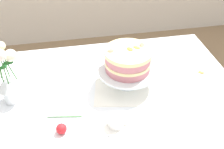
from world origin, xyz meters
name	(u,v)px	position (x,y,z in m)	size (l,w,h in m)	color
dining_table	(102,115)	(0.00, -0.02, 0.65)	(1.40, 1.00, 0.74)	white
linen_napkin	(127,85)	(0.15, 0.08, 0.74)	(0.32, 0.32, 0.00)	white
cake_stand	(127,72)	(0.15, 0.08, 0.82)	(0.29, 0.29, 0.10)	silver
layer_cake	(128,60)	(0.15, 0.08, 0.89)	(0.23, 0.23, 0.11)	#CC7A84
flower_vase	(6,76)	(-0.41, 0.06, 0.89)	(0.12, 0.11, 0.33)	silver
teacup	(116,122)	(0.04, -0.18, 0.76)	(0.13, 0.13, 0.06)	white
fallen_rose	(62,128)	(-0.19, -0.17, 0.76)	(0.15, 0.12, 0.05)	#2D6028
loose_petal_0	(201,72)	(0.56, 0.10, 0.74)	(0.03, 0.02, 0.01)	orange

